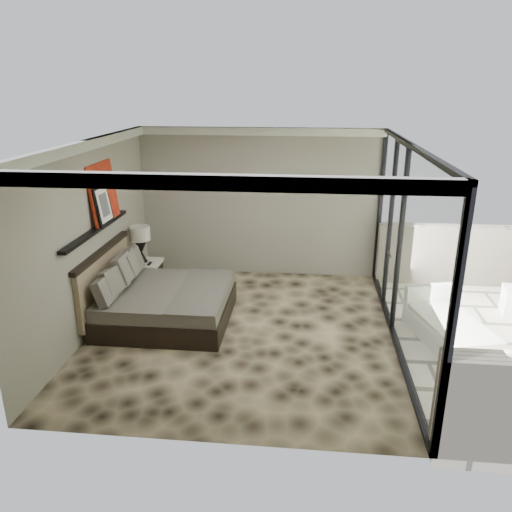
# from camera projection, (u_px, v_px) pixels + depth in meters

# --- Properties ---
(floor) EXTENTS (5.00, 5.00, 0.00)m
(floor) POSITION_uv_depth(u_px,v_px,m) (243.00, 331.00, 7.55)
(floor) COLOR black
(floor) RESTS_ON ground
(ceiling) EXTENTS (4.50, 5.00, 0.02)m
(ceiling) POSITION_uv_depth(u_px,v_px,m) (241.00, 143.00, 6.63)
(ceiling) COLOR silver
(ceiling) RESTS_ON back_wall
(back_wall) EXTENTS (4.50, 0.02, 2.80)m
(back_wall) POSITION_uv_depth(u_px,v_px,m) (259.00, 203.00, 9.43)
(back_wall) COLOR gray
(back_wall) RESTS_ON floor
(left_wall) EXTENTS (0.02, 5.00, 2.80)m
(left_wall) POSITION_uv_depth(u_px,v_px,m) (90.00, 238.00, 7.31)
(left_wall) COLOR gray
(left_wall) RESTS_ON floor
(glass_wall) EXTENTS (0.08, 5.00, 2.80)m
(glass_wall) POSITION_uv_depth(u_px,v_px,m) (404.00, 248.00, 6.87)
(glass_wall) COLOR white
(glass_wall) RESTS_ON floor
(terrace_slab) EXTENTS (3.00, 5.00, 0.12)m
(terrace_slab) POSITION_uv_depth(u_px,v_px,m) (500.00, 347.00, 7.20)
(terrace_slab) COLOR beige
(terrace_slab) RESTS_ON ground
(picture_ledge) EXTENTS (0.12, 2.20, 0.05)m
(picture_ledge) POSITION_uv_depth(u_px,v_px,m) (96.00, 230.00, 7.36)
(picture_ledge) COLOR black
(picture_ledge) RESTS_ON left_wall
(bed) EXTENTS (1.98, 1.92, 1.09)m
(bed) POSITION_uv_depth(u_px,v_px,m) (160.00, 301.00, 7.80)
(bed) COLOR black
(bed) RESTS_ON floor
(nightstand) EXTENTS (0.57, 0.57, 0.56)m
(nightstand) POSITION_uv_depth(u_px,v_px,m) (145.00, 274.00, 9.01)
(nightstand) COLOR black
(nightstand) RESTS_ON floor
(table_lamp) EXTENTS (0.36, 0.36, 0.65)m
(table_lamp) POSITION_uv_depth(u_px,v_px,m) (140.00, 239.00, 8.81)
(table_lamp) COLOR black
(table_lamp) RESTS_ON nightstand
(abstract_canvas) EXTENTS (0.13, 0.90, 0.90)m
(abstract_canvas) POSITION_uv_depth(u_px,v_px,m) (103.00, 192.00, 7.59)
(abstract_canvas) COLOR #A4280E
(abstract_canvas) RESTS_ON picture_ledge
(framed_print) EXTENTS (0.11, 0.50, 0.60)m
(framed_print) POSITION_uv_depth(u_px,v_px,m) (103.00, 205.00, 7.47)
(framed_print) COLOR black
(framed_print) RESTS_ON picture_ledge
(lounger) EXTENTS (1.14, 1.69, 0.61)m
(lounger) POSITION_uv_depth(u_px,v_px,m) (449.00, 329.00, 7.21)
(lounger) COLOR silver
(lounger) RESTS_ON terrace_slab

